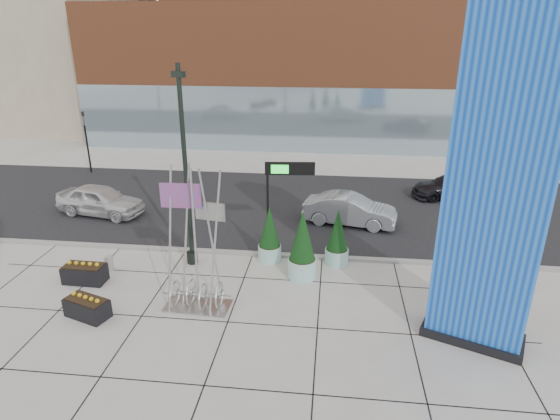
# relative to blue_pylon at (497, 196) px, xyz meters

# --- Properties ---
(ground) EXTENTS (160.00, 160.00, 0.00)m
(ground) POSITION_rel_blue_pylon_xyz_m (-8.87, 0.99, -4.81)
(ground) COLOR #9E9991
(ground) RESTS_ON ground
(street_asphalt) EXTENTS (80.00, 12.00, 0.02)m
(street_asphalt) POSITION_rel_blue_pylon_xyz_m (-8.87, 10.99, -4.80)
(street_asphalt) COLOR black
(street_asphalt) RESTS_ON ground
(curb_edge) EXTENTS (80.00, 0.30, 0.12)m
(curb_edge) POSITION_rel_blue_pylon_xyz_m (-8.87, 4.99, -4.75)
(curb_edge) COLOR gray
(curb_edge) RESTS_ON ground
(tower_podium) EXTENTS (34.00, 10.00, 11.00)m
(tower_podium) POSITION_rel_blue_pylon_xyz_m (-7.87, 27.99, 0.69)
(tower_podium) COLOR brown
(tower_podium) RESTS_ON ground
(tower_glass_front) EXTENTS (34.00, 0.60, 5.00)m
(tower_glass_front) POSITION_rel_blue_pylon_xyz_m (-7.87, 23.19, -2.31)
(tower_glass_front) COLOR #8CA5B2
(tower_glass_front) RESTS_ON ground
(blue_pylon) EXTENTS (3.26, 2.38, 9.95)m
(blue_pylon) POSITION_rel_blue_pylon_xyz_m (0.00, 0.00, 0.00)
(blue_pylon) COLOR #0B40B2
(blue_pylon) RESTS_ON ground
(lamp_post) EXTENTS (0.55, 0.44, 8.03)m
(lamp_post) POSITION_rel_blue_pylon_xyz_m (-10.25, 3.99, -1.52)
(lamp_post) COLOR black
(lamp_post) RESTS_ON ground
(public_art_sculpture) EXTENTS (2.34, 1.27, 5.18)m
(public_art_sculpture) POSITION_rel_blue_pylon_xyz_m (-9.10, 0.78, -3.45)
(public_art_sculpture) COLOR #BABDC0
(public_art_sculpture) RESTS_ON ground
(concrete_bollard) EXTENTS (0.31, 0.31, 0.61)m
(concrete_bollard) POSITION_rel_blue_pylon_xyz_m (-13.40, 2.99, -4.50)
(concrete_bollard) COLOR gray
(concrete_bollard) RESTS_ON ground
(overhead_street_sign) EXTENTS (2.00, 0.35, 4.23)m
(overhead_street_sign) POSITION_rel_blue_pylon_xyz_m (-6.44, 4.79, -1.18)
(overhead_street_sign) COLOR black
(overhead_street_sign) RESTS_ON ground
(round_planter_east) EXTENTS (0.97, 0.97, 2.41)m
(round_planter_east) POSITION_rel_blue_pylon_xyz_m (-4.27, 4.59, -3.66)
(round_planter_east) COLOR #9BD1C6
(round_planter_east) RESTS_ON ground
(round_planter_mid) EXTENTS (1.13, 1.13, 2.82)m
(round_planter_mid) POSITION_rel_blue_pylon_xyz_m (-5.62, 3.33, -3.47)
(round_planter_mid) COLOR #9BD1C6
(round_planter_mid) RESTS_ON ground
(round_planter_west) EXTENTS (0.97, 0.97, 2.43)m
(round_planter_west) POSITION_rel_blue_pylon_xyz_m (-7.07, 4.59, -3.65)
(round_planter_west) COLOR #9BD1C6
(round_planter_west) RESTS_ON ground
(box_planter_north) EXTENTS (1.59, 0.82, 0.87)m
(box_planter_north) POSITION_rel_blue_pylon_xyz_m (-13.91, 1.99, -4.41)
(box_planter_north) COLOR black
(box_planter_north) RESTS_ON ground
(box_planter_south) EXTENTS (1.66, 1.20, 0.83)m
(box_planter_south) POSITION_rel_blue_pylon_xyz_m (-12.67, -0.21, -4.43)
(box_planter_south) COLOR black
(box_planter_south) RESTS_ON ground
(car_white_west) EXTENTS (4.87, 2.69, 1.57)m
(car_white_west) POSITION_rel_blue_pylon_xyz_m (-16.55, 8.74, -4.02)
(car_white_west) COLOR silver
(car_white_west) RESTS_ON ground
(car_silver_mid) EXTENTS (4.78, 2.47, 1.50)m
(car_silver_mid) POSITION_rel_blue_pylon_xyz_m (-3.64, 8.90, -4.06)
(car_silver_mid) COLOR #9B9DA2
(car_silver_mid) RESTS_ON ground
(car_dark_east) EXTENTS (4.80, 2.90, 1.30)m
(car_dark_east) POSITION_rel_blue_pylon_xyz_m (2.27, 13.59, -4.15)
(car_dark_east) COLOR black
(car_dark_east) RESTS_ON ground
(traffic_signal) EXTENTS (0.15, 0.18, 4.10)m
(traffic_signal) POSITION_rel_blue_pylon_xyz_m (-20.87, 15.99, -2.51)
(traffic_signal) COLOR black
(traffic_signal) RESTS_ON ground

